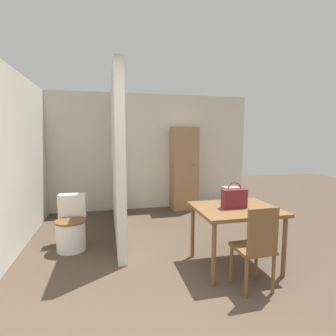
{
  "coord_description": "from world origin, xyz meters",
  "views": [
    {
      "loc": [
        -0.73,
        -1.59,
        1.58
      ],
      "look_at": [
        0.14,
        2.14,
        1.12
      ],
      "focal_mm": 28.0,
      "sensor_mm": 36.0,
      "label": 1
    }
  ],
  "objects_px": {
    "dining_table": "(236,214)",
    "handbag": "(234,198)",
    "space_heater": "(230,201)",
    "toilet": "(71,227)",
    "wooden_chair": "(256,246)",
    "wooden_cabinet": "(184,168)"
  },
  "relations": [
    {
      "from": "toilet",
      "to": "space_heater",
      "type": "distance_m",
      "value": 3.05
    },
    {
      "from": "toilet",
      "to": "handbag",
      "type": "relative_size",
      "value": 2.38
    },
    {
      "from": "dining_table",
      "to": "toilet",
      "type": "relative_size",
      "value": 1.31
    },
    {
      "from": "wooden_chair",
      "to": "wooden_cabinet",
      "type": "bearing_deg",
      "value": 85.67
    },
    {
      "from": "dining_table",
      "to": "space_heater",
      "type": "xyz_separation_m",
      "value": [
        0.9,
        1.92,
        -0.36
      ]
    },
    {
      "from": "toilet",
      "to": "space_heater",
      "type": "bearing_deg",
      "value": 17.44
    },
    {
      "from": "dining_table",
      "to": "wooden_chair",
      "type": "distance_m",
      "value": 0.56
    },
    {
      "from": "dining_table",
      "to": "toilet",
      "type": "bearing_deg",
      "value": 153.44
    },
    {
      "from": "wooden_chair",
      "to": "toilet",
      "type": "bearing_deg",
      "value": 141.03
    },
    {
      "from": "dining_table",
      "to": "wooden_cabinet",
      "type": "distance_m",
      "value": 2.67
    },
    {
      "from": "wooden_cabinet",
      "to": "dining_table",
      "type": "bearing_deg",
      "value": -93.07
    },
    {
      "from": "dining_table",
      "to": "space_heater",
      "type": "height_order",
      "value": "dining_table"
    },
    {
      "from": "dining_table",
      "to": "toilet",
      "type": "height_order",
      "value": "toilet"
    },
    {
      "from": "dining_table",
      "to": "wooden_chair",
      "type": "xyz_separation_m",
      "value": [
        -0.04,
        -0.53,
        -0.17
      ]
    },
    {
      "from": "dining_table",
      "to": "space_heater",
      "type": "relative_size",
      "value": 1.65
    },
    {
      "from": "wooden_chair",
      "to": "space_heater",
      "type": "bearing_deg",
      "value": 68.02
    },
    {
      "from": "wooden_chair",
      "to": "dining_table",
      "type": "bearing_deg",
      "value": 84.21
    },
    {
      "from": "handbag",
      "to": "toilet",
      "type": "bearing_deg",
      "value": 152.84
    },
    {
      "from": "handbag",
      "to": "wooden_cabinet",
      "type": "bearing_deg",
      "value": 86.26
    },
    {
      "from": "dining_table",
      "to": "handbag",
      "type": "bearing_deg",
      "value": -161.67
    },
    {
      "from": "dining_table",
      "to": "space_heater",
      "type": "distance_m",
      "value": 2.15
    },
    {
      "from": "toilet",
      "to": "dining_table",
      "type": "bearing_deg",
      "value": -26.56
    }
  ]
}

